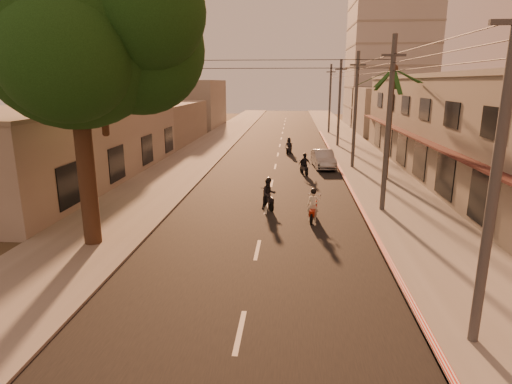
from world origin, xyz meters
The scene contains 19 objects.
ground centered at (0.00, 0.00, 0.00)m, with size 160.00×160.00×0.00m, color #383023.
road centered at (0.00, 20.00, 0.01)m, with size 10.00×140.00×0.02m, color black.
sidewalk_right centered at (7.50, 20.00, 0.06)m, with size 5.00×140.00×0.12m, color slate.
sidewalk_left centered at (-7.50, 20.00, 0.06)m, with size 5.00×140.00×0.12m, color slate.
curb_stripe centered at (5.10, 15.00, 0.10)m, with size 0.20×60.00×0.20m, color red.
shophouse_row centered at (13.95, 18.00, 3.65)m, with size 8.80×34.20×7.30m.
left_building centered at (-13.98, 14.00, 2.60)m, with size 8.20×24.20×5.20m.
distant_tower centered at (16.00, 56.00, 14.00)m, with size 12.10×12.10×28.00m.
broadleaf_tree centered at (-6.61, 2.14, 8.48)m, with size 9.60×8.70×12.10m.
palm_tree centered at (8.00, 16.00, 7.15)m, with size 5.00×5.00×8.20m.
utility_poles centered at (6.20, 20.00, 6.54)m, with size 1.20×48.26×9.00m.
filler_right centered at (14.00, 45.00, 3.00)m, with size 8.00×14.00×6.00m, color gray.
filler_left_near centered at (-14.00, 34.00, 2.20)m, with size 8.00×14.00×4.40m, color gray.
filler_left_far centered at (-14.00, 52.00, 3.50)m, with size 8.00×14.00×7.00m, color gray.
scooter_red centered at (2.44, 6.04, 0.74)m, with size 0.76×1.70×1.68m.
scooter_mid_a centered at (0.12, 8.03, 0.80)m, with size 1.20×1.70×1.74m.
scooter_mid_b centered at (2.28, 17.09, 0.75)m, with size 1.13×1.62×1.64m.
scooter_far_a centered at (1.03, 26.71, 0.71)m, with size 0.97×1.56×1.56m.
parked_car centered at (3.86, 19.94, 0.71)m, with size 1.92×4.45×1.42m, color #999BA1.
Camera 1 is at (1.33, -14.42, 6.73)m, focal length 30.00 mm.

